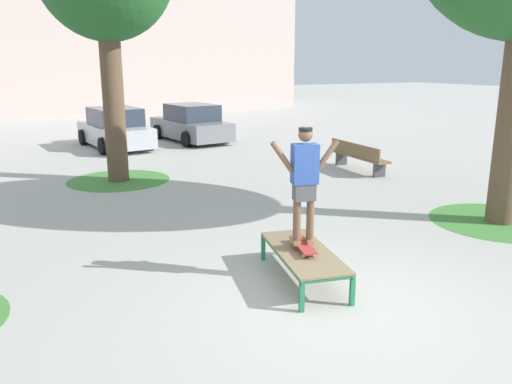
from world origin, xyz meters
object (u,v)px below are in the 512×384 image
skate_box (303,254)px  skateboard (303,245)px  car_silver (115,129)px  skater (304,178)px  car_grey (191,124)px  park_bench (358,156)px

skate_box → skateboard: size_ratio=2.45×
car_silver → skater: bearing=-90.9°
skater → car_silver: size_ratio=0.39×
skate_box → skateboard: skateboard is taller
skater → car_silver: skater is taller
skate_box → car_grey: 14.16m
skater → skateboard: bearing=-105.3°
skateboard → park_bench: 8.14m
skater → car_grey: skater is taller
skateboard → car_grey: 14.13m
park_bench → skateboard: bearing=-133.9°
park_bench → car_grey: bearing=106.4°
skateboard → park_bench: bearing=46.1°
skate_box → park_bench: bearing=46.2°
skate_box → car_silver: car_silver is taller
car_grey → car_silver: bearing=-175.3°
skateboard → car_silver: (0.22, 13.47, 0.15)m
car_silver → park_bench: 9.35m
car_grey → skateboard: bearing=-103.7°
skateboard → skater: (0.00, 0.00, 0.99)m
car_silver → skate_box: bearing=-91.0°
car_grey → park_bench: size_ratio=1.81×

